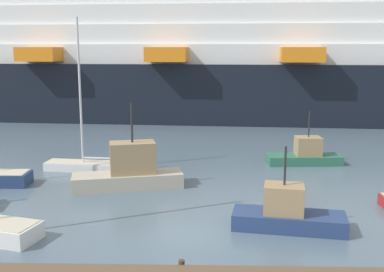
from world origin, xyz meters
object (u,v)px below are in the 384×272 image
(fishing_boat_1, at_px, (305,155))
(fishing_boat_3, at_px, (287,214))
(fishing_boat_0, at_px, (130,171))
(cruise_ship, at_px, (121,54))
(sailboat_3, at_px, (90,163))

(fishing_boat_1, height_order, fishing_boat_3, fishing_boat_3)
(fishing_boat_0, height_order, cruise_ship, cruise_ship)
(fishing_boat_0, xyz_separation_m, fishing_boat_3, (8.81, -6.64, -0.30))
(sailboat_3, xyz_separation_m, fishing_boat_1, (16.03, 2.40, 0.19))
(fishing_boat_0, xyz_separation_m, fishing_boat_1, (12.47, 6.54, -0.35))
(sailboat_3, relative_size, fishing_boat_1, 1.91)
(fishing_boat_0, relative_size, cruise_ship, 0.06)
(fishing_boat_0, relative_size, fishing_boat_1, 1.26)
(fishing_boat_0, height_order, fishing_boat_1, fishing_boat_0)
(sailboat_3, height_order, fishing_boat_3, sailboat_3)
(fishing_boat_3, distance_m, cruise_ship, 43.52)
(fishing_boat_1, distance_m, fishing_boat_3, 13.69)
(fishing_boat_1, height_order, cruise_ship, cruise_ship)
(fishing_boat_0, relative_size, fishing_boat_3, 1.26)
(fishing_boat_3, bearing_deg, sailboat_3, -31.44)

